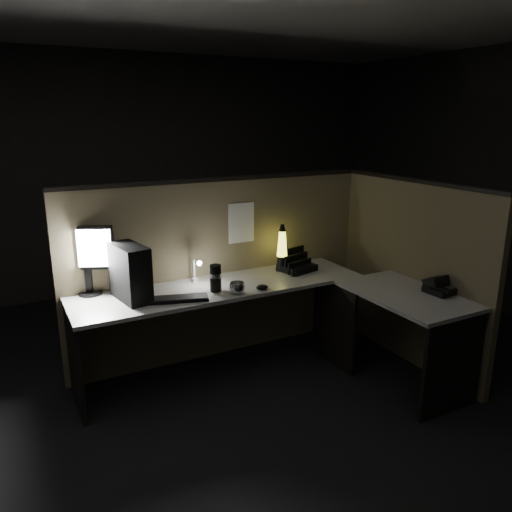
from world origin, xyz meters
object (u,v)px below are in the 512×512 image
pc_tower (130,273)px  lava_lamp (282,251)px  keyboard (179,299)px  desk_phone (440,286)px  monitor (87,253)px

pc_tower → lava_lamp: bearing=-4.9°
keyboard → pc_tower: bearing=164.7°
desk_phone → monitor: bearing=149.0°
lava_lamp → keyboard: bearing=-164.4°
monitor → lava_lamp: size_ratio=1.28×
pc_tower → monitor: monitor is taller
monitor → keyboard: bearing=-15.2°
lava_lamp → monitor: bearing=174.2°
lava_lamp → desk_phone: 1.29m
lava_lamp → desk_phone: (0.76, -1.03, -0.12)m
keyboard → monitor: bearing=157.0°
keyboard → desk_phone: desk_phone is taller
monitor → keyboard: monitor is taller
pc_tower → keyboard: pc_tower is taller
desk_phone → pc_tower: bearing=152.0°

